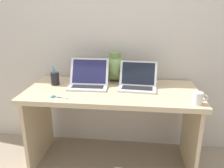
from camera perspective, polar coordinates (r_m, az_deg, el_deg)
ground_plane at (r=2.32m, az=0.00°, el=-18.87°), size 6.00×6.00×0.00m
back_wall at (r=2.23m, az=1.09°, el=13.12°), size 4.40×0.04×2.40m
desk at (r=2.02m, az=0.00°, el=-5.62°), size 1.49×0.67×0.74m
laptop_left at (r=2.04m, az=-5.90°, el=1.21°), size 0.35×0.26×0.24m
laptop_right at (r=2.00m, az=6.53°, el=0.70°), size 0.34×0.26×0.23m
green_vase at (r=2.19m, az=0.80°, el=4.12°), size 0.23×0.23×0.28m
coffee_mug at (r=1.77m, az=20.97°, el=-3.38°), size 0.11×0.07×0.09m
pen_cup at (r=2.13m, az=-14.25°, el=1.37°), size 0.08×0.08×0.19m
scissors at (r=1.84m, az=-13.96°, el=-3.23°), size 0.15×0.06×0.01m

